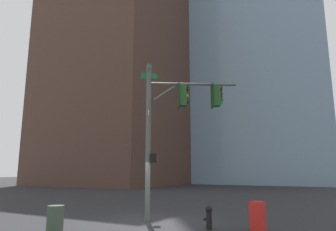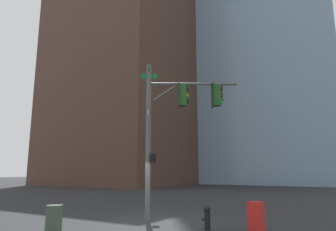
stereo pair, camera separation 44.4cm
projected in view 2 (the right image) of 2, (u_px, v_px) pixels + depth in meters
ground_plane at (148, 222)px, 12.80m from camera, size 200.00×200.00×0.00m
signal_pole_assembly at (174, 116)px, 13.87m from camera, size 3.90×2.75×7.08m
fire_hydrant at (207, 217)px, 11.06m from camera, size 0.34×0.26×0.87m
litter_bin at (54, 219)px, 10.41m from camera, size 0.56×0.56×0.95m
newspaper_box at (256, 217)px, 10.53m from camera, size 0.49×0.60×1.05m
building_brick_nearside at (126, 57)px, 52.86m from camera, size 20.62×20.59×43.78m
building_brick_midblock at (156, 95)px, 68.66m from camera, size 22.88×17.80×38.42m
building_brick_farside at (160, 86)px, 65.86m from camera, size 20.81×16.39×41.12m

